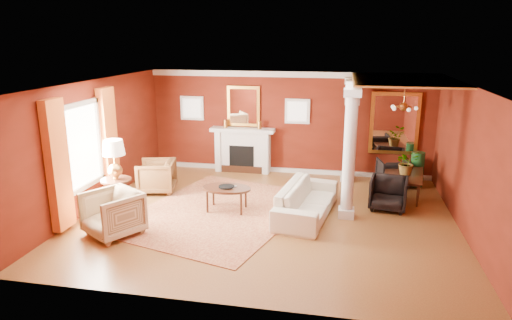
% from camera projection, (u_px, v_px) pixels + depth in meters
% --- Properties ---
extents(ground, '(8.00, 8.00, 0.00)m').
position_uv_depth(ground, '(267.00, 216.00, 10.04)').
color(ground, brown).
rests_on(ground, ground).
extents(room_shell, '(8.04, 7.04, 2.92)m').
position_uv_depth(room_shell, '(268.00, 126.00, 9.51)').
color(room_shell, '#631A0D').
rests_on(room_shell, ground).
extents(fireplace, '(1.85, 0.42, 1.29)m').
position_uv_depth(fireplace, '(243.00, 150.00, 13.25)').
color(fireplace, silver).
rests_on(fireplace, ground).
extents(overmantel_mirror, '(0.95, 0.07, 1.15)m').
position_uv_depth(overmantel_mirror, '(243.00, 106.00, 13.05)').
color(overmantel_mirror, gold).
rests_on(overmantel_mirror, fireplace).
extents(flank_window_left, '(0.70, 0.07, 0.70)m').
position_uv_depth(flank_window_left, '(192.00, 108.00, 13.38)').
color(flank_window_left, silver).
rests_on(flank_window_left, room_shell).
extents(flank_window_right, '(0.70, 0.07, 0.70)m').
position_uv_depth(flank_window_right, '(297.00, 111.00, 12.80)').
color(flank_window_right, silver).
rests_on(flank_window_right, room_shell).
extents(left_window, '(0.21, 2.55, 2.60)m').
position_uv_depth(left_window, '(85.00, 152.00, 9.82)').
color(left_window, white).
rests_on(left_window, room_shell).
extents(column_front, '(0.36, 0.36, 2.80)m').
position_uv_depth(column_front, '(349.00, 154.00, 9.63)').
color(column_front, silver).
rests_on(column_front, ground).
extents(column_back, '(0.36, 0.36, 2.80)m').
position_uv_depth(column_back, '(349.00, 129.00, 12.19)').
color(column_back, silver).
rests_on(column_back, ground).
extents(header_beam, '(0.30, 3.20, 0.32)m').
position_uv_depth(header_beam, '(352.00, 89.00, 10.84)').
color(header_beam, silver).
rests_on(header_beam, column_front).
extents(amber_ceiling, '(2.30, 3.40, 0.04)m').
position_uv_depth(amber_ceiling, '(404.00, 80.00, 10.41)').
color(amber_ceiling, '#EC9D45').
rests_on(amber_ceiling, room_shell).
extents(dining_mirror, '(1.30, 0.07, 1.70)m').
position_uv_depth(dining_mirror, '(394.00, 123.00, 12.36)').
color(dining_mirror, gold).
rests_on(dining_mirror, room_shell).
extents(chandelier, '(0.60, 0.62, 0.75)m').
position_uv_depth(chandelier, '(404.00, 107.00, 10.62)').
color(chandelier, '#B67E39').
rests_on(chandelier, room_shell).
extents(crown_trim, '(8.00, 0.08, 0.16)m').
position_uv_depth(crown_trim, '(289.00, 74.00, 12.58)').
color(crown_trim, silver).
rests_on(crown_trim, room_shell).
extents(base_trim, '(8.00, 0.08, 0.12)m').
position_uv_depth(base_trim, '(287.00, 170.00, 13.30)').
color(base_trim, silver).
rests_on(base_trim, ground).
extents(rug, '(4.39, 5.15, 0.02)m').
position_uv_depth(rug, '(219.00, 211.00, 10.32)').
color(rug, maroon).
rests_on(rug, ground).
extents(sofa, '(1.06, 2.51, 0.95)m').
position_uv_depth(sofa, '(307.00, 195.00, 9.96)').
color(sofa, '#F3E8CC').
rests_on(sofa, ground).
extents(armchair_leopard, '(0.99, 1.04, 0.91)m').
position_uv_depth(armchair_leopard, '(156.00, 175.00, 11.52)').
color(armchair_leopard, black).
rests_on(armchair_leopard, ground).
extents(armchair_stripe, '(1.29, 1.27, 0.99)m').
position_uv_depth(armchair_stripe, '(112.00, 211.00, 8.98)').
color(armchair_stripe, tan).
rests_on(armchair_stripe, ground).
extents(coffee_table, '(1.10, 1.10, 0.55)m').
position_uv_depth(coffee_table, '(227.00, 189.00, 10.25)').
color(coffee_table, black).
rests_on(coffee_table, ground).
extents(coffee_book, '(0.15, 0.05, 0.20)m').
position_uv_depth(coffee_book, '(229.00, 182.00, 10.25)').
color(coffee_book, black).
rests_on(coffee_book, coffee_table).
extents(side_table, '(0.67, 0.67, 1.67)m').
position_uv_depth(side_table, '(115.00, 163.00, 10.00)').
color(side_table, black).
rests_on(side_table, ground).
extents(dining_table, '(0.81, 1.69, 0.90)m').
position_uv_depth(dining_table, '(405.00, 178.00, 11.25)').
color(dining_table, black).
rests_on(dining_table, ground).
extents(dining_chair_near, '(0.91, 0.86, 0.82)m').
position_uv_depth(dining_chair_near, '(388.00, 192.00, 10.37)').
color(dining_chair_near, black).
rests_on(dining_chair_near, ground).
extents(dining_chair_far, '(0.88, 0.84, 0.78)m').
position_uv_depth(dining_chair_far, '(393.00, 171.00, 12.03)').
color(dining_chair_far, black).
rests_on(dining_chair_far, ground).
extents(green_urn, '(0.39, 0.39, 0.93)m').
position_uv_depth(green_urn, '(417.00, 173.00, 12.00)').
color(green_urn, '#15431B').
rests_on(green_urn, ground).
extents(potted_plant, '(0.71, 0.75, 0.47)m').
position_uv_depth(potted_plant, '(408.00, 152.00, 11.00)').
color(potted_plant, '#26591E').
rests_on(potted_plant, dining_table).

